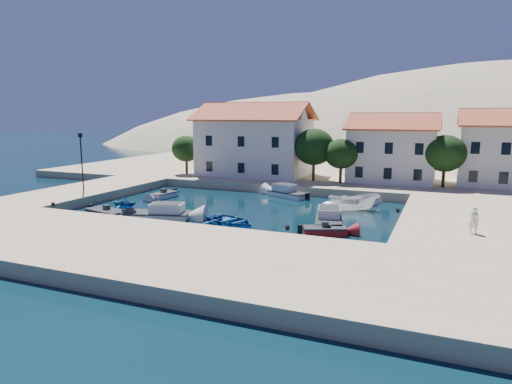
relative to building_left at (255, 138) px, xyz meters
The scene contains 23 objects.
ground 29.24m from the building_left, 77.91° to the right, with size 400.00×400.00×0.00m, color black.
quay_south 34.95m from the building_left, 79.99° to the right, with size 52.00×12.00×1.00m, color tan.
quay_east 32.49m from the building_left, 34.19° to the right, with size 11.00×20.00×1.00m, color tan.
quay_west 22.86m from the building_left, 125.84° to the right, with size 8.00×20.00×1.00m, color tan.
quay_north 13.91m from the building_left, 51.34° to the left, with size 80.00×36.00×1.00m, color tan.
hills 103.51m from the building_left, 74.43° to the left, with size 254.00×176.00×99.00m.
building_left is the anchor object (origin of this frame).
building_mid 18.04m from the building_left, ahead, with size 10.50×8.40×8.30m.
building_right 30.07m from the building_left, ahead, with size 9.45×8.40×8.80m.
trees 10.87m from the building_left, 13.60° to the right, with size 37.30×5.30×6.45m.
lamppost 23.10m from the building_left, 119.90° to the right, with size 0.35×0.25×6.22m.
bollards 26.13m from the building_left, 69.97° to the right, with size 29.36×9.56×0.30m.
motorboat_grey_sw 26.05m from the building_left, 99.19° to the right, with size 4.58×2.91×1.25m.
cabin_cruiser_south 24.79m from the building_left, 87.77° to the right, with size 5.88×3.80×1.60m.
rowboat_south 25.75m from the building_left, 71.78° to the right, with size 3.57×5.00×1.04m, color #1A4F90.
motorboat_red_se 29.17m from the building_left, 56.28° to the right, with size 3.59×2.67×1.25m.
cabin_cruiser_east 26.46m from the building_left, 53.36° to the right, with size 3.30×5.65×1.60m.
boat_east 22.13m from the building_left, 40.86° to the right, with size 1.79×4.75×1.84m, color silver.
motorboat_white_ne 20.95m from the building_left, 34.15° to the right, with size 2.51×3.45×1.25m.
rowboat_west 22.65m from the building_left, 103.74° to the right, with size 2.26×2.62×1.38m, color #1A4F90.
motorboat_white_west 16.93m from the building_left, 106.48° to the right, with size 1.84×3.56×1.25m.
cabin_cruiser_north 13.59m from the building_left, 49.50° to the right, with size 5.14×3.76×1.60m.
pedestrian 35.14m from the building_left, 41.37° to the right, with size 0.69×0.45×1.89m, color white.
Camera 1 is at (18.15, -29.29, 9.17)m, focal length 32.00 mm.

